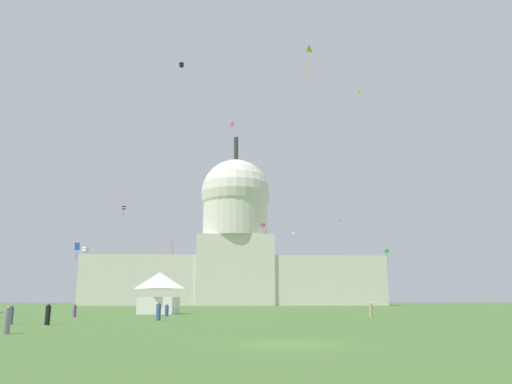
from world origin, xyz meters
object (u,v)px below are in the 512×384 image
(person_tan_back_center, at_px, (371,310))
(kite_yellow_high, at_px, (358,91))
(event_tent, at_px, (159,292))
(kite_cyan_high, at_px, (334,180))
(kite_gold_mid, at_px, (306,55))
(kite_blue_low, at_px, (77,248))
(kite_black_high, at_px, (181,65))
(kite_pink_high, at_px, (232,124))
(kite_magenta_mid, at_px, (263,225))
(kite_turquoise_mid, at_px, (340,223))
(kite_green_low, at_px, (387,251))
(kite_red_low, at_px, (173,243))
(capitol_building, at_px, (235,251))
(person_black_edge_west, at_px, (48,315))
(kite_lime_mid, at_px, (293,234))
(person_purple_aisle_center, at_px, (75,311))
(person_denim_deep_crowd, at_px, (11,315))
(person_denim_back_right, at_px, (167,310))
(person_grey_near_tree_east, at_px, (7,321))
(kite_white_low, at_px, (85,250))
(kite_violet_mid, at_px, (124,207))
(person_denim_edge_east, at_px, (158,312))

(person_tan_back_center, relative_size, kite_yellow_high, 0.59)
(event_tent, relative_size, kite_cyan_high, 1.43)
(kite_gold_mid, bearing_deg, kite_blue_low, -108.66)
(kite_yellow_high, bearing_deg, kite_black_high, -66.54)
(kite_pink_high, bearing_deg, kite_magenta_mid, -21.85)
(kite_turquoise_mid, xyz_separation_m, kite_green_low, (5.81, -21.44, -9.91))
(kite_red_low, relative_size, kite_gold_mid, 1.12)
(kite_red_low, bearing_deg, capitol_building, 18.77)
(person_black_edge_west, distance_m, kite_lime_mid, 122.52)
(capitol_building, xyz_separation_m, kite_red_low, (-17.16, -68.31, -4.78))
(capitol_building, bearing_deg, person_black_edge_west, -96.61)
(kite_magenta_mid, xyz_separation_m, kite_cyan_high, (26.45, 18.94, 18.95))
(capitol_building, relative_size, person_tan_back_center, 65.51)
(person_purple_aisle_center, xyz_separation_m, person_denim_deep_crowd, (-0.01, -17.53, 0.02))
(kite_turquoise_mid, bearing_deg, kite_blue_low, -17.05)
(person_denim_back_right, relative_size, kite_red_low, 0.37)
(kite_gold_mid, bearing_deg, kite_pink_high, -150.68)
(person_purple_aisle_center, relative_size, kite_lime_mid, 0.54)
(kite_blue_low, distance_m, kite_cyan_high, 104.18)
(kite_blue_low, distance_m, kite_magenta_mid, 69.28)
(person_grey_near_tree_east, height_order, kite_red_low, kite_red_low)
(kite_white_low, bearing_deg, person_black_edge_west, -47.89)
(kite_turquoise_mid, bearing_deg, kite_red_low, -42.81)
(kite_violet_mid, distance_m, kite_gold_mid, 111.67)
(event_tent, xyz_separation_m, kite_pink_high, (10.81, 63.93, 49.00))
(person_denim_edge_east, bearing_deg, person_black_edge_west, 18.06)
(capitol_building, height_order, kite_lime_mid, capitol_building)
(capitol_building, height_order, kite_red_low, capitol_building)
(person_denim_edge_east, xyz_separation_m, kite_black_high, (-3.61, 50.05, 50.91))
(person_tan_back_center, distance_m, kite_lime_mid, 103.99)
(capitol_building, relative_size, kite_cyan_high, 27.67)
(person_grey_near_tree_east, bearing_deg, person_black_edge_west, -169.47)
(kite_turquoise_mid, height_order, kite_lime_mid, kite_lime_mid)
(kite_red_low, bearing_deg, kite_black_high, -140.24)
(person_tan_back_center, xyz_separation_m, kite_lime_mid, (5.71, 101.52, 21.79))
(person_denim_deep_crowd, distance_m, kite_yellow_high, 114.95)
(kite_yellow_high, bearing_deg, kite_magenta_mid, -137.19)
(person_denim_back_right, height_order, kite_turquoise_mid, kite_turquoise_mid)
(kite_cyan_high, xyz_separation_m, kite_lime_mid, (-16.07, -10.49, -20.47))
(person_denim_edge_east, height_order, kite_blue_low, kite_blue_low)
(person_purple_aisle_center, height_order, kite_red_low, kite_red_low)
(kite_lime_mid, bearing_deg, kite_cyan_high, -64.70)
(kite_white_low, relative_size, kite_gold_mid, 0.41)
(kite_white_low, bearing_deg, person_purple_aisle_center, -46.83)
(kite_cyan_high, bearing_deg, kite_black_high, -29.88)
(kite_black_high, relative_size, kite_turquoise_mid, 0.33)
(person_denim_deep_crowd, height_order, kite_lime_mid, kite_lime_mid)
(kite_pink_high, bearing_deg, kite_lime_mid, -26.63)
(person_black_edge_west, height_order, person_denim_back_right, person_black_edge_west)
(person_tan_back_center, relative_size, kite_pink_high, 0.41)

